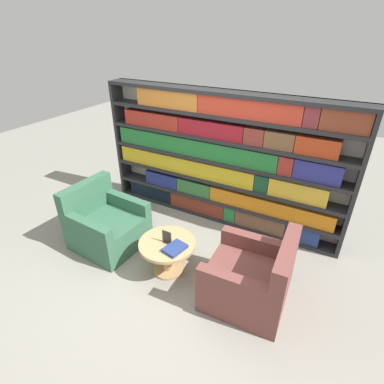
% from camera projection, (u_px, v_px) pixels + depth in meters
% --- Properties ---
extents(ground_plane, '(14.00, 14.00, 0.00)m').
position_uv_depth(ground_plane, '(166.00, 276.00, 3.62)').
color(ground_plane, gray).
extents(bookshelf, '(3.58, 0.30, 1.92)m').
position_uv_depth(bookshelf, '(221.00, 161.00, 4.28)').
color(bookshelf, silver).
rests_on(bookshelf, ground_plane).
extents(armchair_left, '(0.89, 0.87, 0.85)m').
position_uv_depth(armchair_left, '(106.00, 225.00, 4.04)').
color(armchair_left, '#336047').
rests_on(armchair_left, ground_plane).
extents(armchair_right, '(0.88, 0.85, 0.85)m').
position_uv_depth(armchair_right, '(251.00, 279.00, 3.19)').
color(armchair_right, brown).
rests_on(armchair_right, ground_plane).
extents(coffee_table, '(0.67, 0.67, 0.43)m').
position_uv_depth(coffee_table, '(167.00, 251.00, 3.56)').
color(coffee_table, tan).
rests_on(coffee_table, ground_plane).
extents(table_sign, '(0.12, 0.06, 0.16)m').
position_uv_depth(table_sign, '(167.00, 238.00, 3.46)').
color(table_sign, black).
rests_on(table_sign, coffee_table).
extents(stray_book, '(0.24, 0.29, 0.04)m').
position_uv_depth(stray_book, '(175.00, 248.00, 3.38)').
color(stray_book, navy).
rests_on(stray_book, coffee_table).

